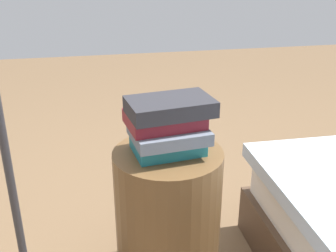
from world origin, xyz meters
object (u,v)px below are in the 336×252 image
object	(u,v)px
side_table	(168,219)
book_slate	(168,133)
book_teal	(167,144)
book_charcoal	(170,107)
book_maroon	(164,119)

from	to	relation	value
side_table	book_slate	xyz separation A→B (m)	(0.00, 0.01, 0.37)
book_slate	book_teal	bearing A→B (deg)	-103.33
side_table	book_charcoal	world-z (taller)	book_charcoal
book_slate	book_charcoal	xyz separation A→B (m)	(-0.01, -0.00, 0.10)
side_table	book_charcoal	bearing A→B (deg)	123.71
book_teal	book_maroon	xyz separation A→B (m)	(0.01, -0.00, 0.10)
book_slate	book_maroon	distance (m)	0.05
side_table	book_slate	world-z (taller)	book_slate
book_teal	book_charcoal	bearing A→B (deg)	101.39
book_teal	book_charcoal	size ratio (longest dim) A/B	0.84
book_slate	book_maroon	size ratio (longest dim) A/B	0.99
side_table	book_maroon	distance (m)	0.42
side_table	book_maroon	size ratio (longest dim) A/B	2.26
book_teal	book_maroon	bearing A→B (deg)	-15.86
book_teal	book_maroon	distance (m)	0.10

